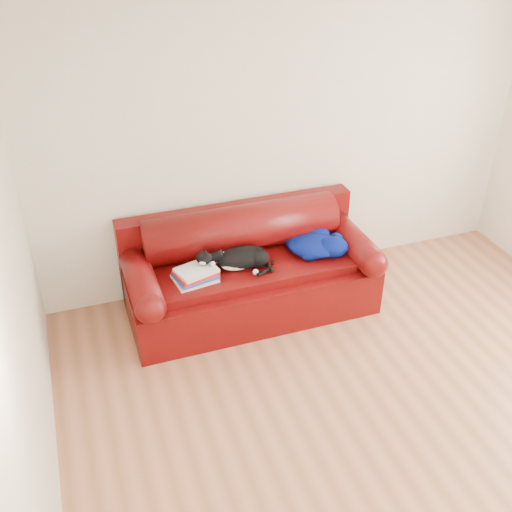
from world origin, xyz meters
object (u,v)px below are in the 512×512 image
Objects in this scene: sofa_base at (251,286)px; book_stack at (196,275)px; cat at (241,258)px; blanket at (315,243)px.

book_stack is at bearing -166.71° from sofa_base.
sofa_base is at bearing 57.29° from cat.
cat is (0.40, 0.05, 0.04)m from book_stack.
book_stack reaches higher than sofa_base.
sofa_base is 0.60m from book_stack.
blanket reaches higher than sofa_base.
cat is 0.69m from blanket.
cat is (-0.10, -0.06, 0.35)m from sofa_base.
book_stack is (-0.50, -0.12, 0.31)m from sofa_base.
blanket reaches higher than book_stack.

